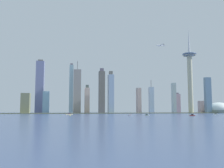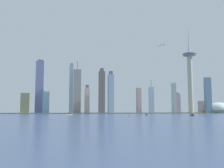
% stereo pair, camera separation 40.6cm
% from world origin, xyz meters
% --- Properties ---
extents(ground_plane, '(6000.00, 6000.00, 0.00)m').
position_xyz_m(ground_plane, '(0.00, 0.00, 0.00)').
color(ground_plane, '#394B6E').
extents(waterfront_pier, '(756.71, 48.02, 2.06)m').
position_xyz_m(waterfront_pier, '(0.00, 485.13, 1.03)').
color(waterfront_pier, '#545C41').
rests_on(waterfront_pier, ground).
extents(observation_tower, '(47.21, 47.21, 292.97)m').
position_xyz_m(observation_tower, '(226.74, 487.67, 144.61)').
color(observation_tower, '#BAB89A').
rests_on(observation_tower, ground).
extents(stadium_dome, '(85.10, 85.10, 51.84)m').
position_xyz_m(stadium_dome, '(334.45, 497.41, 9.76)').
color(stadium_dome, gray).
rests_on(stadium_dome, ground).
extents(skyscraper_0, '(21.01, 24.58, 160.64)m').
position_xyz_m(skyscraper_0, '(-64.14, 587.88, 76.76)').
color(skyscraper_0, '#62605B').
rests_on(skyscraper_0, ground).
extents(skyscraper_1, '(21.03, 15.35, 72.00)m').
position_xyz_m(skyscraper_1, '(-253.71, 547.25, 36.00)').
color(skyscraper_1, '#79A5C4').
rests_on(skyscraper_1, ground).
extents(skyscraper_2, '(24.25, 25.53, 172.25)m').
position_xyz_m(skyscraper_2, '(-153.18, 525.48, 71.65)').
color(skyscraper_2, gray).
rests_on(skyscraper_2, ground).
extents(skyscraper_3, '(15.26, 26.23, 93.06)m').
position_xyz_m(skyscraper_3, '(-120.26, 525.36, 43.51)').
color(skyscraper_3, beige).
rests_on(skyscraper_3, ground).
extents(skyscraper_4, '(27.30, 17.32, 74.84)m').
position_xyz_m(skyscraper_4, '(217.15, 582.40, 35.81)').
color(skyscraper_4, '#A98B96').
rests_on(skyscraper_4, ground).
extents(skyscraper_5, '(26.45, 25.39, 62.87)m').
position_xyz_m(skyscraper_5, '(-311.17, 508.58, 31.44)').
color(skyscraper_5, slate).
rests_on(skyscraper_5, ground).
extents(skyscraper_6, '(13.63, 24.13, 89.93)m').
position_xyz_m(skyscraper_6, '(69.96, 576.03, 44.97)').
color(skyscraper_6, '#B69E95').
rests_on(skyscraper_6, ground).
extents(skyscraper_7, '(17.24, 25.63, 135.31)m').
position_xyz_m(skyscraper_7, '(-46.59, 490.17, 64.14)').
color(skyscraper_7, '#93AAC5').
rests_on(skyscraper_7, ground).
extents(skyscraper_8, '(15.21, 17.26, 116.72)m').
position_xyz_m(skyscraper_8, '(107.26, 545.57, 45.74)').
color(skyscraper_8, '#9CB3CA').
rests_on(skyscraper_8, ground).
extents(skyscraper_9, '(13.44, 15.17, 170.42)m').
position_xyz_m(skyscraper_9, '(-172.77, 561.84, 83.46)').
color(skyscraper_9, '#85A8B8').
rests_on(skyscraper_9, ground).
extents(skyscraper_10, '(20.65, 14.26, 121.70)m').
position_xyz_m(skyscraper_10, '(288.48, 485.09, 60.85)').
color(skyscraper_10, slate).
rests_on(skyscraper_10, ground).
extents(skyscraper_11, '(12.46, 16.76, 107.17)m').
position_xyz_m(skyscraper_11, '(191.22, 544.22, 53.59)').
color(skyscraper_11, '#9FB3B3').
rests_on(skyscraper_11, ground).
extents(skyscraper_12, '(27.27, 26.80, 185.12)m').
position_xyz_m(skyscraper_12, '(-280.14, 589.37, 90.92)').
color(skyscraper_12, '#7178A4').
rests_on(skyscraper_12, ground).
extents(skyscraper_13, '(23.72, 21.03, 42.41)m').
position_xyz_m(skyscraper_13, '(285.64, 518.38, 21.20)').
color(skyscraper_13, '#B59FA0').
rests_on(skyscraper_13, ground).
extents(boat_3, '(18.45, 9.73, 3.78)m').
position_xyz_m(boat_3, '(-175.42, 330.82, 1.39)').
color(boat_3, beige).
rests_on(boat_3, ground).
extents(boat_4, '(6.67, 16.45, 3.54)m').
position_xyz_m(boat_4, '(-42.50, 245.51, 1.26)').
color(boat_4, white).
rests_on(boat_4, ground).
extents(boat_5, '(11.64, 9.19, 11.00)m').
position_xyz_m(boat_5, '(81.51, 202.65, 1.47)').
color(boat_5, '#B02F2D').
rests_on(boat_5, ground).
extents(boat_6, '(10.21, 7.27, 3.68)m').
position_xyz_m(boat_6, '(-12.43, 220.96, 1.31)').
color(boat_6, white).
rests_on(boat_6, ground).
extents(boat_7, '(10.42, 4.30, 4.40)m').
position_xyz_m(boat_7, '(184.65, 280.34, 1.64)').
color(boat_7, white).
rests_on(boat_7, ground).
extents(channel_buoy_0, '(1.38, 1.38, 2.19)m').
position_xyz_m(channel_buoy_0, '(120.79, 295.81, 1.10)').
color(channel_buoy_0, yellow).
rests_on(channel_buoy_0, ground).
extents(channel_buoy_1, '(1.99, 1.99, 2.25)m').
position_xyz_m(channel_buoy_1, '(-172.77, 242.27, 1.13)').
color(channel_buoy_1, yellow).
rests_on(channel_buoy_1, ground).
extents(channel_buoy_2, '(1.02, 1.02, 1.88)m').
position_xyz_m(channel_buoy_2, '(-191.58, 238.60, 0.94)').
color(channel_buoy_2, green).
rests_on(channel_buoy_2, ground).
extents(airplane, '(26.77, 29.38, 7.46)m').
position_xyz_m(airplane, '(97.77, 419.62, 209.37)').
color(airplane, silver).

